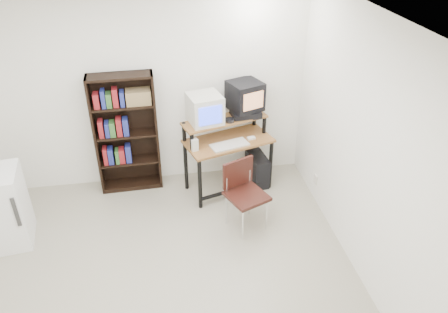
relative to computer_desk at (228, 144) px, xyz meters
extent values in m
cube|color=#A8A28B|center=(-0.93, -1.58, -0.68)|extent=(4.00, 4.00, 0.01)
cube|color=white|center=(-0.93, -1.58, 1.93)|extent=(4.00, 4.00, 0.01)
cube|color=white|center=(-0.93, 0.42, 0.63)|extent=(4.00, 0.01, 2.60)
cube|color=white|center=(1.07, -1.58, 0.63)|extent=(0.01, 4.00, 2.60)
cube|color=#966231|center=(0.01, -0.02, 0.05)|extent=(1.20, 0.83, 0.03)
cube|color=#966231|center=(-0.03, 0.09, 0.30)|extent=(1.14, 0.62, 0.02)
cylinder|color=black|center=(-0.41, -0.38, -0.31)|extent=(0.05, 0.05, 0.72)
cylinder|color=black|center=(0.56, -0.10, -0.31)|extent=(0.05, 0.05, 0.72)
cylinder|color=black|center=(-0.54, 0.06, -0.18)|extent=(0.05, 0.05, 0.98)
cylinder|color=black|center=(0.42, 0.35, -0.18)|extent=(0.05, 0.05, 0.98)
cylinder|color=black|center=(0.07, -0.24, -0.55)|extent=(0.98, 0.34, 0.05)
cube|color=beige|center=(-0.28, 0.06, 0.48)|extent=(0.46, 0.46, 0.37)
cube|color=#3048FF|center=(-0.23, -0.14, 0.48)|extent=(0.28, 0.07, 0.23)
cube|color=black|center=(0.25, 0.14, 0.34)|extent=(0.39, 0.30, 0.08)
cube|color=black|center=(0.25, 0.20, 0.56)|extent=(0.49, 0.49, 0.36)
cube|color=tan|center=(0.32, 0.02, 0.56)|extent=(0.27, 0.11, 0.22)
cylinder|color=#26262B|center=(0.02, 0.01, 0.32)|extent=(0.15, 0.15, 0.05)
cube|color=beige|center=(-0.01, -0.16, 0.06)|extent=(0.51, 0.33, 0.03)
cube|color=black|center=(0.29, -0.03, 0.05)|extent=(0.24, 0.20, 0.01)
cube|color=white|center=(0.30, -0.03, 0.07)|extent=(0.11, 0.08, 0.03)
cube|color=beige|center=(-0.45, -0.20, 0.13)|extent=(0.10, 0.10, 0.17)
cube|color=black|center=(0.42, 0.06, -0.46)|extent=(0.26, 0.47, 0.42)
cube|color=black|center=(0.08, -0.84, -0.23)|extent=(0.55, 0.55, 0.04)
cube|color=black|center=(0.00, -0.67, -0.01)|extent=(0.38, 0.19, 0.34)
cylinder|color=silver|center=(-0.01, -1.06, -0.46)|extent=(0.02, 0.02, 0.43)
cylinder|color=silver|center=(0.30, -0.93, -0.46)|extent=(0.02, 0.02, 0.43)
cylinder|color=silver|center=(-0.15, -0.75, -0.46)|extent=(0.02, 0.02, 0.43)
cylinder|color=silver|center=(0.16, -0.62, -0.46)|extent=(0.02, 0.02, 0.43)
cube|color=black|center=(-1.65, 0.23, 0.12)|extent=(0.04, 0.27, 1.59)
cube|color=black|center=(-0.88, 0.26, 0.12)|extent=(0.04, 0.27, 1.59)
cube|color=black|center=(-1.27, 0.37, 0.12)|extent=(0.79, 0.04, 1.59)
cube|color=black|center=(-1.26, 0.25, 0.90)|extent=(0.80, 0.29, 0.03)
cube|color=black|center=(-1.26, 0.25, -0.64)|extent=(0.80, 0.29, 0.06)
cube|color=black|center=(-1.26, 0.25, -0.28)|extent=(0.74, 0.27, 0.03)
cube|color=black|center=(-1.26, 0.25, 0.12)|extent=(0.74, 0.27, 0.02)
cube|color=black|center=(-1.26, 0.25, 0.51)|extent=(0.74, 0.27, 0.02)
cube|color=olive|center=(-1.06, 0.25, 0.62)|extent=(0.31, 0.20, 0.18)
cube|color=white|center=(-2.65, -0.63, -0.22)|extent=(0.60, 0.60, 0.91)
cube|color=#333333|center=(-2.40, -0.88, -0.11)|extent=(0.04, 0.02, 0.36)
cube|color=beige|center=(1.06, -0.43, -0.37)|extent=(0.02, 0.08, 0.12)
camera|label=1|loc=(-0.85, -4.77, 2.75)|focal=35.00mm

